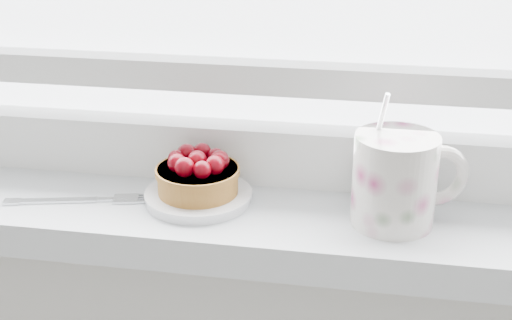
% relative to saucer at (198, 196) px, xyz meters
% --- Properties ---
extents(saucer, '(0.12, 0.12, 0.01)m').
position_rel_saucer_xyz_m(saucer, '(0.00, 0.00, 0.00)').
color(saucer, white).
rests_on(saucer, windowsill).
extents(raspberry_tart, '(0.10, 0.10, 0.05)m').
position_rel_saucer_xyz_m(raspberry_tart, '(0.00, 0.00, 0.03)').
color(raspberry_tart, brown).
rests_on(raspberry_tart, saucer).
extents(floral_mug, '(0.14, 0.11, 0.14)m').
position_rel_saucer_xyz_m(floral_mug, '(0.22, -0.01, 0.05)').
color(floral_mug, silver).
rests_on(floral_mug, windowsill).
extents(fork, '(0.18, 0.06, 0.00)m').
position_rel_saucer_xyz_m(fork, '(-0.13, -0.02, -0.00)').
color(fork, silver).
rests_on(fork, windowsill).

